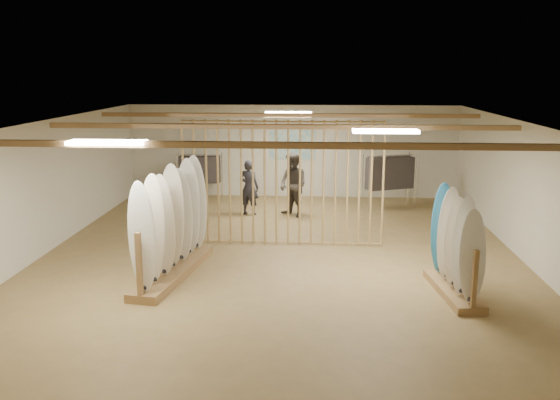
# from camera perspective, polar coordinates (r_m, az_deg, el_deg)

# --- Properties ---
(floor) EXTENTS (12.00, 12.00, 0.00)m
(floor) POSITION_cam_1_polar(r_m,az_deg,el_deg) (12.58, 0.00, -5.34)
(floor) COLOR olive
(floor) RESTS_ON ground
(ceiling) EXTENTS (12.00, 12.00, 0.00)m
(ceiling) POSITION_cam_1_polar(r_m,az_deg,el_deg) (12.02, 0.00, 7.47)
(ceiling) COLOR gray
(ceiling) RESTS_ON ground
(wall_back) EXTENTS (12.00, 0.00, 12.00)m
(wall_back) POSITION_cam_1_polar(r_m,az_deg,el_deg) (18.13, 1.18, 4.71)
(wall_back) COLOR beige
(wall_back) RESTS_ON ground
(wall_front) EXTENTS (12.00, 0.00, 12.00)m
(wall_front) POSITION_cam_1_polar(r_m,az_deg,el_deg) (6.48, -3.35, -9.76)
(wall_front) COLOR beige
(wall_front) RESTS_ON ground
(wall_left) EXTENTS (0.00, 12.00, 12.00)m
(wall_left) POSITION_cam_1_polar(r_m,az_deg,el_deg) (13.49, -21.72, 1.12)
(wall_left) COLOR beige
(wall_left) RESTS_ON ground
(wall_right) EXTENTS (0.00, 12.00, 12.00)m
(wall_right) POSITION_cam_1_polar(r_m,az_deg,el_deg) (12.92, 22.72, 0.57)
(wall_right) COLOR beige
(wall_right) RESTS_ON ground
(ceiling_slats) EXTENTS (9.50, 6.12, 0.10)m
(ceiling_slats) POSITION_cam_1_polar(r_m,az_deg,el_deg) (12.03, 0.00, 7.09)
(ceiling_slats) COLOR #977144
(ceiling_slats) RESTS_ON ground
(light_panels) EXTENTS (1.20, 0.35, 0.06)m
(light_panels) POSITION_cam_1_polar(r_m,az_deg,el_deg) (12.03, 0.00, 7.18)
(light_panels) COLOR white
(light_panels) RESTS_ON ground
(bamboo_partition) EXTENTS (4.45, 0.05, 2.78)m
(bamboo_partition) POSITION_cam_1_polar(r_m,az_deg,el_deg) (13.01, 0.22, 1.62)
(bamboo_partition) COLOR tan
(bamboo_partition) RESTS_ON ground
(poster) EXTENTS (1.40, 0.03, 0.90)m
(poster) POSITION_cam_1_polar(r_m,az_deg,el_deg) (18.09, 1.18, 5.33)
(poster) COLOR teal
(poster) RESTS_ON ground
(rack_left) EXTENTS (1.01, 3.01, 2.07)m
(rack_left) POSITION_cam_1_polar(r_m,az_deg,el_deg) (11.35, -10.32, -3.78)
(rack_left) COLOR #977144
(rack_left) RESTS_ON floor
(rack_right) EXTENTS (0.72, 1.95, 1.81)m
(rack_right) POSITION_cam_1_polar(r_m,az_deg,el_deg) (10.72, 16.49, -5.61)
(rack_right) COLOR #977144
(rack_right) RESTS_ON floor
(clothing_rack_a) EXTENTS (1.30, 0.41, 1.40)m
(clothing_rack_a) POSITION_cam_1_polar(r_m,az_deg,el_deg) (17.95, -7.74, 2.93)
(clothing_rack_a) COLOR silver
(clothing_rack_a) RESTS_ON floor
(clothing_rack_b) EXTENTS (1.39, 0.84, 1.56)m
(clothing_rack_b) POSITION_cam_1_polar(r_m,az_deg,el_deg) (16.82, 10.52, 2.56)
(clothing_rack_b) COLOR silver
(clothing_rack_b) RESTS_ON floor
(shopper_a) EXTENTS (0.71, 0.58, 1.69)m
(shopper_a) POSITION_cam_1_polar(r_m,az_deg,el_deg) (15.90, -3.00, 1.58)
(shopper_a) COLOR black
(shopper_a) RESTS_ON floor
(shopper_b) EXTENTS (1.18, 1.17, 1.94)m
(shopper_b) POSITION_cam_1_polar(r_m,az_deg,el_deg) (15.65, 1.27, 1.86)
(shopper_b) COLOR #39322C
(shopper_b) RESTS_ON floor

